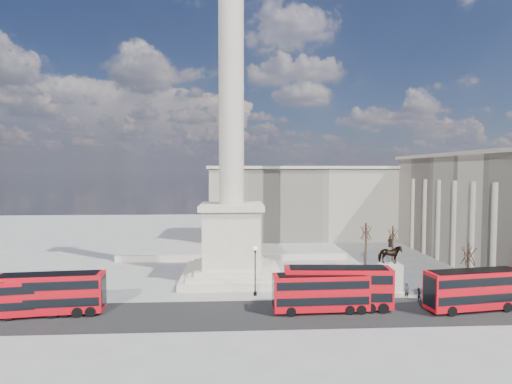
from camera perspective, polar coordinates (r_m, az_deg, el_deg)
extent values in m
plane|color=gray|center=(54.77, -3.51, -13.48)|extent=(180.00, 180.00, 0.00)
cube|color=black|center=(45.49, 2.98, -16.97)|extent=(120.00, 9.00, 0.01)
cube|color=beige|center=(59.45, -3.47, -11.65)|extent=(14.00, 14.00, 1.00)
cube|color=beige|center=(59.27, -3.47, -10.94)|extent=(12.00, 12.00, 0.50)
cube|color=beige|center=(59.15, -3.48, -10.47)|extent=(10.00, 10.00, 0.50)
cube|color=beige|center=(58.30, -3.49, -6.41)|extent=(8.00, 8.00, 8.00)
cube|color=beige|center=(57.74, -3.50, -2.10)|extent=(9.00, 9.00, 0.80)
cylinder|color=#BAAC9A|center=(58.79, -3.56, 15.05)|extent=(3.60, 3.60, 34.00)
cube|color=#BAAF9A|center=(70.14, -3.40, -9.32)|extent=(40.00, 0.60, 1.10)
cube|color=beige|center=(77.01, 32.32, -2.32)|extent=(18.00, 45.00, 18.00)
cube|color=#BAAF9A|center=(76.78, 32.52, 4.61)|extent=(19.00, 46.00, 0.60)
cube|color=beige|center=(94.84, 8.86, -1.56)|extent=(50.00, 16.00, 16.00)
cube|color=#BAAF9A|center=(94.54, 8.90, 3.46)|extent=(51.00, 17.00, 0.60)
cube|color=#B90913|center=(49.55, -27.38, -12.70)|extent=(11.36, 3.49, 4.12)
cube|color=black|center=(49.75, -27.36, -13.52)|extent=(10.92, 3.51, 0.91)
cube|color=black|center=(49.27, -27.42, -11.48)|extent=(10.92, 3.51, 0.91)
cube|color=black|center=(49.04, -27.45, -10.35)|extent=(10.22, 3.14, 0.06)
cylinder|color=black|center=(51.39, -31.34, -14.40)|extent=(1.34, 2.75, 1.12)
cylinder|color=black|center=(49.15, -23.77, -15.01)|extent=(1.34, 2.75, 1.12)
cylinder|color=black|center=(48.81, -22.20, -15.10)|extent=(1.34, 2.75, 1.12)
cube|color=#B90913|center=(45.75, 9.23, -13.91)|extent=(10.57, 2.69, 3.87)
cube|color=black|center=(45.95, 9.22, -14.73)|extent=(10.15, 2.74, 0.86)
cube|color=black|center=(45.46, 9.24, -12.67)|extent=(10.15, 2.74, 0.86)
cube|color=black|center=(45.22, 9.25, -11.52)|extent=(9.51, 2.42, 0.06)
cylinder|color=black|center=(45.61, 4.80, -16.23)|extent=(1.12, 2.54, 1.05)
cylinder|color=black|center=(47.05, 12.82, -15.69)|extent=(1.12, 2.54, 1.05)
cylinder|color=black|center=(47.43, 14.33, -15.55)|extent=(1.12, 2.54, 1.05)
cube|color=#B90913|center=(46.81, 11.58, -13.15)|extent=(12.04, 3.45, 4.38)
cube|color=black|center=(47.03, 11.57, -14.07)|extent=(11.57, 3.48, 0.97)
cube|color=black|center=(46.50, 11.60, -11.78)|extent=(11.57, 3.48, 0.97)
cube|color=black|center=(46.24, 11.61, -10.51)|extent=(10.83, 3.11, 0.06)
cylinder|color=black|center=(46.84, 6.65, -15.63)|extent=(1.37, 2.89, 1.19)
cylinder|color=black|center=(48.12, 15.59, -15.21)|extent=(1.37, 2.89, 1.19)
cylinder|color=black|center=(48.49, 17.28, -15.09)|extent=(1.37, 2.89, 1.19)
cube|color=#B90913|center=(51.77, 28.77, -12.06)|extent=(11.45, 4.05, 4.13)
cube|color=black|center=(51.97, 28.75, -12.84)|extent=(11.01, 4.05, 0.92)
cube|color=black|center=(51.51, 28.80, -10.88)|extent=(11.01, 4.05, 0.92)
cube|color=black|center=(51.28, 28.83, -9.79)|extent=(10.30, 3.65, 0.06)
cylinder|color=black|center=(50.09, 25.34, -14.70)|extent=(1.47, 2.79, 1.12)
cylinder|color=black|center=(54.27, 31.34, -13.47)|extent=(1.47, 2.79, 1.12)
cylinder|color=black|center=(55.15, 32.40, -13.23)|extent=(1.47, 2.79, 1.12)
cube|color=#B90913|center=(50.28, -29.98, -12.82)|extent=(10.32, 3.64, 3.72)
cube|color=black|center=(50.46, -29.96, -13.55)|extent=(9.93, 3.65, 0.83)
cube|color=black|center=(50.02, -30.01, -11.73)|extent=(9.93, 3.65, 0.83)
cube|color=black|center=(49.81, -30.04, -10.73)|extent=(9.29, 3.28, 0.06)
cylinder|color=black|center=(49.92, -26.75, -14.86)|extent=(1.33, 2.53, 1.01)
cylinder|color=black|center=(49.60, -25.35, -14.94)|extent=(1.33, 2.53, 1.01)
cylinder|color=black|center=(51.39, -0.12, -14.32)|extent=(0.42, 0.42, 0.48)
cylinder|color=black|center=(50.67, -0.12, -11.49)|extent=(0.15, 0.15, 5.71)
cylinder|color=black|center=(50.05, -0.12, -8.43)|extent=(0.29, 0.29, 0.29)
sphere|color=silver|center=(49.98, -0.12, -8.06)|extent=(0.53, 0.53, 0.53)
cube|color=#BAAF9A|center=(54.77, 18.50, -13.40)|extent=(3.50, 2.62, 0.44)
cube|color=#BAAF9A|center=(54.31, 18.53, -11.67)|extent=(2.80, 1.92, 3.85)
imported|color=black|center=(53.62, 18.58, -8.46)|extent=(3.00, 1.84, 2.36)
cylinder|color=black|center=(53.34, 18.61, -6.90)|extent=(0.44, 0.44, 1.05)
sphere|color=black|center=(53.22, 18.63, -6.10)|extent=(0.31, 0.31, 0.31)
cylinder|color=#332319|center=(53.90, 28.03, -10.16)|extent=(0.29, 0.29, 7.17)
cylinder|color=#332319|center=(66.66, 15.41, -7.38)|extent=(0.34, 0.34, 7.26)
cylinder|color=#332319|center=(67.06, 18.92, -7.54)|extent=(0.29, 0.29, 6.88)
imported|color=#212626|center=(53.31, 20.74, -13.08)|extent=(0.80, 0.64, 1.90)
imported|color=#212626|center=(53.07, 22.16, -13.36)|extent=(0.90, 0.78, 1.58)
imported|color=#212626|center=(48.83, 5.83, -14.44)|extent=(0.79, 1.16, 1.84)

